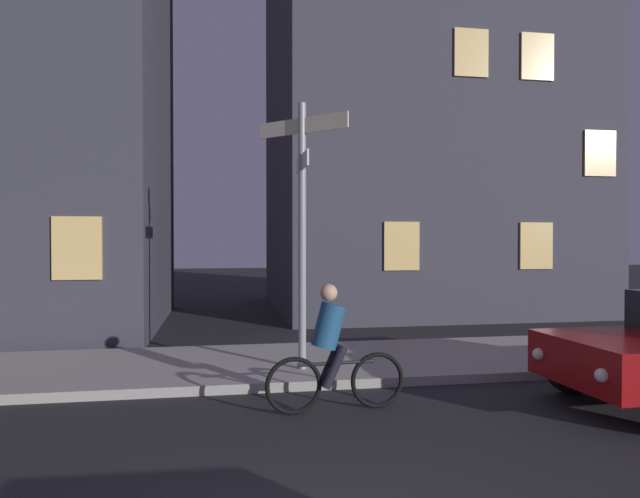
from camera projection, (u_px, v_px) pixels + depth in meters
sidewalk_kerb at (259, 365)px, 9.53m from camera, size 40.00×3.05×0.14m
signpost at (302, 212)px, 8.90m from camera, size 1.22×1.22×4.15m
cyclist at (332, 352)px, 7.17m from camera, size 1.82×0.36×1.61m
building_right_block at (418, 70)px, 18.20m from camera, size 9.03×7.92×15.12m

